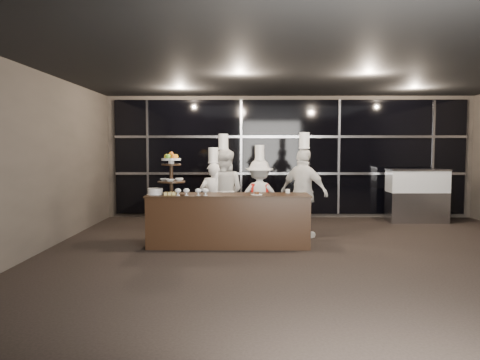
{
  "coord_description": "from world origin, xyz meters",
  "views": [
    {
      "loc": [
        -1.12,
        -6.57,
        1.74
      ],
      "look_at": [
        -1.2,
        1.87,
        1.15
      ],
      "focal_mm": 35.0,
      "sensor_mm": 36.0,
      "label": 1
    }
  ],
  "objects_px": {
    "display_case": "(417,193)",
    "chef_a": "(213,198)",
    "buffet_counter": "(228,220)",
    "chef_d": "(304,192)",
    "layer_cake": "(155,191)",
    "chef_b": "(224,191)",
    "chef_c": "(259,196)",
    "display_stand": "(171,170)"
  },
  "relations": [
    {
      "from": "buffet_counter",
      "to": "chef_d",
      "type": "height_order",
      "value": "chef_d"
    },
    {
      "from": "layer_cake",
      "to": "display_case",
      "type": "relative_size",
      "value": 0.22
    },
    {
      "from": "display_stand",
      "to": "buffet_counter",
      "type": "bearing_deg",
      "value": 0.01
    },
    {
      "from": "chef_b",
      "to": "layer_cake",
      "type": "bearing_deg",
      "value": -134.97
    },
    {
      "from": "buffet_counter",
      "to": "layer_cake",
      "type": "bearing_deg",
      "value": -177.76
    },
    {
      "from": "display_case",
      "to": "chef_d",
      "type": "height_order",
      "value": "chef_d"
    },
    {
      "from": "buffet_counter",
      "to": "display_stand",
      "type": "bearing_deg",
      "value": -179.99
    },
    {
      "from": "chef_c",
      "to": "buffet_counter",
      "type": "bearing_deg",
      "value": -115.5
    },
    {
      "from": "display_case",
      "to": "chef_c",
      "type": "bearing_deg",
      "value": -158.04
    },
    {
      "from": "layer_cake",
      "to": "chef_c",
      "type": "height_order",
      "value": "chef_c"
    },
    {
      "from": "layer_cake",
      "to": "display_case",
      "type": "xyz_separation_m",
      "value": [
        5.58,
        2.78,
        -0.29
      ]
    },
    {
      "from": "buffet_counter",
      "to": "chef_a",
      "type": "distance_m",
      "value": 1.05
    },
    {
      "from": "chef_c",
      "to": "chef_d",
      "type": "height_order",
      "value": "chef_d"
    },
    {
      "from": "chef_d",
      "to": "buffet_counter",
      "type": "bearing_deg",
      "value": -150.93
    },
    {
      "from": "layer_cake",
      "to": "chef_d",
      "type": "bearing_deg",
      "value": 17.31
    },
    {
      "from": "display_stand",
      "to": "chef_a",
      "type": "bearing_deg",
      "value": 54.97
    },
    {
      "from": "display_stand",
      "to": "chef_a",
      "type": "height_order",
      "value": "chef_a"
    },
    {
      "from": "layer_cake",
      "to": "display_case",
      "type": "bearing_deg",
      "value": 26.44
    },
    {
      "from": "layer_cake",
      "to": "chef_b",
      "type": "height_order",
      "value": "chef_b"
    },
    {
      "from": "chef_d",
      "to": "display_stand",
      "type": "bearing_deg",
      "value": -161.92
    },
    {
      "from": "buffet_counter",
      "to": "display_case",
      "type": "xyz_separation_m",
      "value": [
        4.3,
        2.73,
        0.22
      ]
    },
    {
      "from": "buffet_counter",
      "to": "chef_d",
      "type": "bearing_deg",
      "value": 29.07
    },
    {
      "from": "buffet_counter",
      "to": "chef_d",
      "type": "distance_m",
      "value": 1.68
    },
    {
      "from": "chef_a",
      "to": "chef_b",
      "type": "distance_m",
      "value": 0.26
    },
    {
      "from": "chef_a",
      "to": "chef_c",
      "type": "relative_size",
      "value": 0.97
    },
    {
      "from": "display_stand",
      "to": "chef_d",
      "type": "xyz_separation_m",
      "value": [
        2.42,
        0.79,
        -0.46
      ]
    },
    {
      "from": "display_stand",
      "to": "chef_d",
      "type": "height_order",
      "value": "chef_d"
    },
    {
      "from": "chef_b",
      "to": "chef_c",
      "type": "xyz_separation_m",
      "value": [
        0.72,
        0.13,
        -0.11
      ]
    },
    {
      "from": "chef_b",
      "to": "display_stand",
      "type": "bearing_deg",
      "value": -128.39
    },
    {
      "from": "chef_a",
      "to": "chef_c",
      "type": "height_order",
      "value": "chef_c"
    },
    {
      "from": "buffet_counter",
      "to": "chef_a",
      "type": "bearing_deg",
      "value": 108.87
    },
    {
      "from": "buffet_counter",
      "to": "chef_d",
      "type": "relative_size",
      "value": 1.4
    },
    {
      "from": "display_case",
      "to": "chef_a",
      "type": "distance_m",
      "value": 4.96
    },
    {
      "from": "chef_a",
      "to": "chef_d",
      "type": "height_order",
      "value": "chef_d"
    },
    {
      "from": "chef_a",
      "to": "buffet_counter",
      "type": "bearing_deg",
      "value": -71.13
    },
    {
      "from": "display_stand",
      "to": "chef_d",
      "type": "bearing_deg",
      "value": 18.08
    },
    {
      "from": "buffet_counter",
      "to": "display_stand",
      "type": "relative_size",
      "value": 3.81
    },
    {
      "from": "display_case",
      "to": "chef_a",
      "type": "xyz_separation_m",
      "value": [
        -4.63,
        -1.77,
        0.07
      ]
    },
    {
      "from": "chef_b",
      "to": "chef_d",
      "type": "bearing_deg",
      "value": -10.93
    },
    {
      "from": "chef_a",
      "to": "chef_b",
      "type": "height_order",
      "value": "chef_b"
    },
    {
      "from": "chef_b",
      "to": "chef_c",
      "type": "distance_m",
      "value": 0.74
    },
    {
      "from": "buffet_counter",
      "to": "display_case",
      "type": "distance_m",
      "value": 5.1
    }
  ]
}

